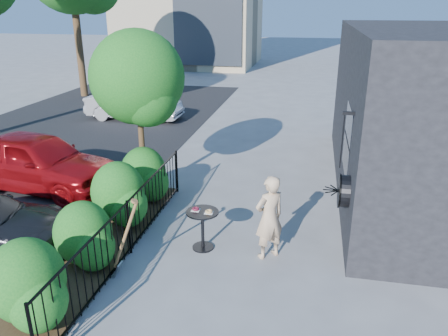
% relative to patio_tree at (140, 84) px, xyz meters
% --- Properties ---
extents(ground, '(120.00, 120.00, 0.00)m').
position_rel_patio_tree_xyz_m(ground, '(2.24, -2.76, -2.76)').
color(ground, gray).
rests_on(ground, ground).
extents(fence, '(0.05, 6.05, 1.10)m').
position_rel_patio_tree_xyz_m(fence, '(0.74, -2.76, -2.20)').
color(fence, black).
rests_on(fence, ground).
extents(planting_bed, '(1.30, 6.00, 0.08)m').
position_rel_patio_tree_xyz_m(planting_bed, '(0.04, -2.76, -2.72)').
color(planting_bed, '#382616').
rests_on(planting_bed, ground).
extents(shrubs, '(1.10, 5.60, 1.24)m').
position_rel_patio_tree_xyz_m(shrubs, '(0.14, -2.66, -2.06)').
color(shrubs, '#155C1B').
rests_on(shrubs, ground).
extents(patio_tree, '(2.20, 2.20, 3.94)m').
position_rel_patio_tree_xyz_m(patio_tree, '(0.00, 0.00, 0.00)').
color(patio_tree, '#3F2B19').
rests_on(patio_tree, ground).
extents(cafe_table, '(0.63, 0.63, 0.84)m').
position_rel_patio_tree_xyz_m(cafe_table, '(2.05, -2.30, -2.22)').
color(cafe_table, black).
rests_on(cafe_table, ground).
extents(woman, '(0.71, 0.68, 1.63)m').
position_rel_patio_tree_xyz_m(woman, '(3.33, -2.35, -1.95)').
color(woman, tan).
rests_on(woman, ground).
extents(shovel, '(0.55, 0.20, 1.54)m').
position_rel_patio_tree_xyz_m(shovel, '(0.98, -3.51, -2.09)').
color(shovel, brown).
rests_on(shovel, ground).
extents(car_red, '(4.52, 2.38, 1.47)m').
position_rel_patio_tree_xyz_m(car_red, '(-2.84, -0.23, -2.03)').
color(car_red, '#9E0D12').
rests_on(car_red, ground).
extents(car_silver, '(3.95, 1.46, 1.29)m').
position_rel_patio_tree_xyz_m(car_silver, '(-3.23, 7.09, -2.12)').
color(car_silver, '#B1B2B6').
rests_on(car_silver, ground).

